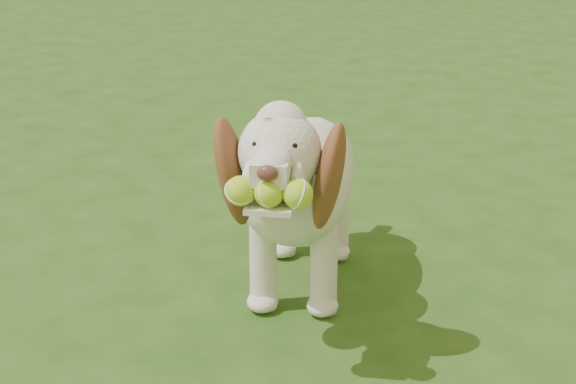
% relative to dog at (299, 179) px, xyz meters
% --- Properties ---
extents(ground, '(80.00, 80.00, 0.00)m').
position_rel_dog_xyz_m(ground, '(0.57, 0.39, -0.39)').
color(ground, '#214413').
rests_on(ground, ground).
extents(dog, '(0.51, 1.12, 0.73)m').
position_rel_dog_xyz_m(dog, '(0.00, 0.00, 0.00)').
color(dog, silver).
rests_on(dog, ground).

